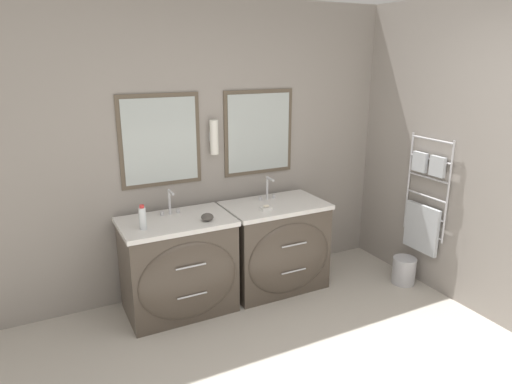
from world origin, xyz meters
name	(u,v)px	position (x,y,z in m)	size (l,w,h in m)	color
wall_back	(208,150)	(0.00, 2.28, 1.30)	(5.21, 0.16, 2.60)	gray
wall_right	(467,158)	(1.84, 1.02, 1.29)	(0.13, 4.38, 2.60)	gray
vanity_left	(179,266)	(-0.44, 1.88, 0.42)	(0.91, 0.65, 0.82)	#4C4238
vanity_right	(277,246)	(0.50, 1.88, 0.42)	(0.91, 0.65, 0.82)	#4C4238
faucet_left	(170,202)	(-0.44, 2.05, 0.93)	(0.17, 0.14, 0.22)	silver
faucet_right	(268,188)	(0.50, 2.05, 0.93)	(0.17, 0.14, 0.22)	silver
toiletry_bottle	(143,218)	(-0.73, 1.82, 0.92)	(0.06, 0.06, 0.20)	silver
amenity_bowl	(207,217)	(-0.21, 1.77, 0.85)	(0.10, 0.10, 0.06)	#4C4742
soap_dish	(266,208)	(0.34, 1.80, 0.84)	(0.10, 0.07, 0.04)	white
waste_bin	(404,270)	(1.64, 1.39, 0.14)	(0.22, 0.22, 0.26)	#B7B7BC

